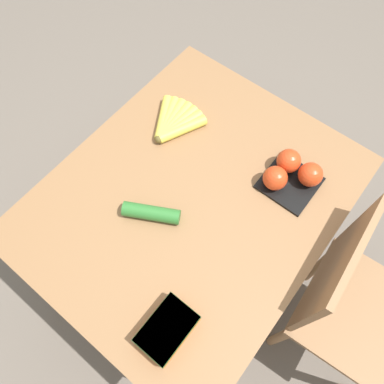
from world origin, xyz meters
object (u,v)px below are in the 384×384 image
at_px(chair, 346,303).
at_px(tomato_pack, 291,173).
at_px(carrot_bag, 167,329).
at_px(banana_bunch, 174,123).
at_px(cucumber_near, 151,213).

height_order(chair, tomato_pack, chair).
distance_m(tomato_pack, carrot_bag, 0.62).
bearing_deg(tomato_pack, banana_bunch, -80.89).
height_order(chair, banana_bunch, chair).
distance_m(chair, banana_bunch, 0.89).
xyz_separation_m(chair, tomato_pack, (-0.15, -0.40, 0.30)).
relative_size(banana_bunch, tomato_pack, 1.15).
bearing_deg(cucumber_near, carrot_bag, 48.44).
xyz_separation_m(carrot_bag, cucumber_near, (-0.23, -0.26, -0.01)).
distance_m(banana_bunch, tomato_pack, 0.45).
height_order(carrot_bag, cucumber_near, carrot_bag).
distance_m(chair, tomato_pack, 0.52).
bearing_deg(cucumber_near, chair, 109.68).
height_order(banana_bunch, carrot_bag, carrot_bag).
relative_size(chair, carrot_bag, 5.52).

